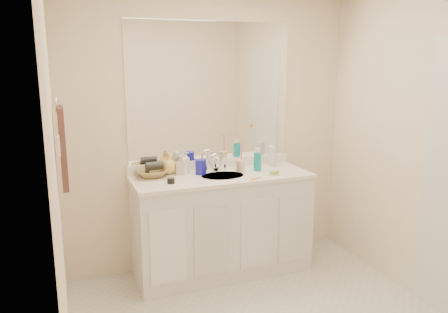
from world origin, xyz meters
name	(u,v)px	position (x,y,z in m)	size (l,w,h in m)	color
wall_back	(211,133)	(0.00, 1.30, 1.20)	(2.60, 0.02, 2.40)	#F8E4C2
wall_left	(56,184)	(-1.30, 0.00, 1.20)	(0.02, 2.60, 2.40)	#F8E4C2
wall_right	(440,149)	(1.30, 0.00, 1.20)	(0.02, 2.60, 2.40)	#F8E4C2
vanity_cabinet	(222,225)	(0.00, 1.02, 0.42)	(1.50, 0.55, 0.85)	silver
countertop	(222,177)	(0.00, 1.02, 0.86)	(1.52, 0.57, 0.03)	white
backsplash	(212,164)	(0.00, 1.29, 0.92)	(1.52, 0.03, 0.08)	white
sink_basin	(223,177)	(0.00, 1.00, 0.87)	(0.37, 0.37, 0.02)	#B4AC9E
faucet	(215,165)	(0.00, 1.18, 0.94)	(0.02, 0.02, 0.11)	silver
mirror	(211,92)	(0.00, 1.29, 1.56)	(1.48, 0.01, 1.20)	white
blue_mug	(201,167)	(-0.16, 1.12, 0.94)	(0.09, 0.09, 0.13)	#1717A3
tan_cup	(240,166)	(0.19, 1.08, 0.93)	(0.07, 0.07, 0.10)	beige
toothbrush	(241,155)	(0.20, 1.08, 1.03)	(0.01, 0.01, 0.21)	#FF43BD
mouthwash_bottle	(257,162)	(0.35, 1.05, 0.96)	(0.07, 0.07, 0.16)	#0C8F94
clear_pump_bottle	(272,156)	(0.55, 1.17, 0.97)	(0.07, 0.07, 0.19)	silver
soap_dish	(274,174)	(0.41, 0.86, 0.89)	(0.09, 0.07, 0.01)	silver
green_soap	(274,172)	(0.41, 0.86, 0.90)	(0.07, 0.05, 0.02)	#8BBA2D
orange_comb	(256,179)	(0.21, 0.80, 0.88)	(0.11, 0.02, 0.00)	#ED5918
dark_jar	(171,181)	(-0.47, 0.92, 0.90)	(0.06, 0.06, 0.04)	black
extra_white_bottle	(185,166)	(-0.29, 1.16, 0.95)	(0.04, 0.04, 0.14)	white
soap_bottle_white	(186,162)	(-0.26, 1.22, 0.97)	(0.07, 0.07, 0.18)	white
soap_bottle_cream	(181,165)	(-0.31, 1.18, 0.96)	(0.07, 0.07, 0.16)	beige
soap_bottle_yellow	(169,164)	(-0.41, 1.23, 0.97)	(0.14, 0.14, 0.18)	#DCB055
wicker_basket	(152,173)	(-0.56, 1.18, 0.91)	(0.26, 0.26, 0.06)	olive
hair_dryer	(154,166)	(-0.54, 1.18, 0.97)	(0.07, 0.07, 0.14)	black
towel_ring	(56,103)	(-1.27, 0.77, 1.55)	(0.11, 0.11, 0.01)	silver
hand_towel	(63,147)	(-1.25, 0.77, 1.25)	(0.04, 0.32, 0.55)	#3A211F
switch_plate	(59,146)	(-1.27, 0.57, 1.30)	(0.01, 0.09, 0.13)	white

